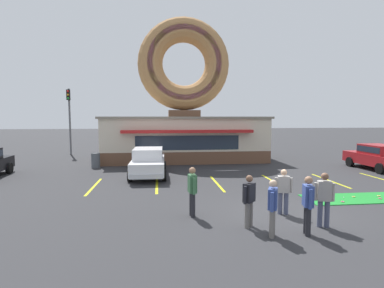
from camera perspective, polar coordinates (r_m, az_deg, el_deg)
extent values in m
plane|color=#2D2D30|center=(10.91, 16.61, -12.75)|extent=(160.00, 160.00, 0.00)
cube|color=brown|center=(23.80, -1.52, -1.80)|extent=(12.00, 6.00, 0.90)
cube|color=beige|center=(23.66, -1.53, 2.05)|extent=(12.00, 6.00, 2.30)
cube|color=gray|center=(23.63, -1.54, 5.03)|extent=(12.30, 6.30, 0.16)
cube|color=#B21E1E|center=(20.37, -0.74, 2.41)|extent=(9.00, 0.60, 0.20)
cube|color=#232D3D|center=(20.70, -0.82, 0.23)|extent=(7.20, 0.03, 1.00)
cube|color=brown|center=(23.63, -1.54, 5.83)|extent=(2.40, 1.80, 0.50)
torus|color=#B27F4C|center=(23.98, -1.56, 14.95)|extent=(7.10, 1.90, 7.10)
torus|color=#D8728C|center=(23.56, -1.47, 15.12)|extent=(6.24, 1.05, 6.24)
cube|color=#1E842D|center=(14.04, 28.61, -9.08)|extent=(4.10, 1.59, 0.03)
torus|color=#E5C666|center=(14.16, 28.42, -8.82)|extent=(0.13, 0.13, 0.04)
torus|color=#E5C666|center=(14.83, 32.02, -8.37)|extent=(0.13, 0.13, 0.04)
torus|color=#D8667F|center=(14.42, 32.20, -8.76)|extent=(0.13, 0.13, 0.04)
torus|color=#D8667F|center=(13.18, 26.77, -9.77)|extent=(0.13, 0.13, 0.04)
sphere|color=white|center=(13.85, 26.94, -9.06)|extent=(0.04, 0.04, 0.04)
cube|color=maroon|center=(22.25, 31.77, -2.50)|extent=(1.82, 4.42, 0.68)
cube|color=maroon|center=(22.07, 32.09, -0.90)|extent=(1.59, 2.12, 0.60)
cube|color=#232D3D|center=(22.07, 32.10, -0.85)|extent=(1.61, 2.04, 0.36)
cube|color=silver|center=(24.04, 28.41, -2.42)|extent=(1.67, 0.12, 0.24)
cylinder|color=black|center=(22.84, 27.86, -3.01)|extent=(0.23, 0.64, 0.64)
cylinder|color=black|center=(23.89, 31.32, -2.83)|extent=(0.23, 0.64, 0.64)
cylinder|color=black|center=(20.70, 32.20, -3.99)|extent=(0.23, 0.64, 0.64)
cube|color=silver|center=(21.78, -32.79, -3.33)|extent=(1.67, 0.21, 0.24)
cylinder|color=black|center=(20.67, -31.44, -3.96)|extent=(0.26, 0.65, 0.64)
cube|color=silver|center=(16.99, -8.30, -3.92)|extent=(1.84, 4.43, 0.68)
cube|color=silver|center=(16.75, -8.36, -1.83)|extent=(1.60, 2.13, 0.60)
cube|color=#232D3D|center=(16.75, -8.36, -1.77)|extent=(1.62, 2.05, 0.36)
cube|color=silver|center=(19.22, -7.95, -3.59)|extent=(1.67, 0.13, 0.24)
cube|color=silver|center=(14.84, -8.74, -6.18)|extent=(1.67, 0.13, 0.24)
cylinder|color=black|center=(18.45, -10.81, -4.31)|extent=(0.23, 0.64, 0.64)
cylinder|color=black|center=(18.36, -5.32, -4.28)|extent=(0.23, 0.64, 0.64)
cylinder|color=black|center=(15.78, -11.75, -5.92)|extent=(0.23, 0.64, 0.64)
cylinder|color=black|center=(15.68, -5.31, -5.90)|extent=(0.23, 0.64, 0.64)
cylinder|color=#474C66|center=(10.09, 24.31, -12.06)|extent=(0.15, 0.15, 0.81)
cylinder|color=#474C66|center=(10.04, 23.18, -12.10)|extent=(0.15, 0.15, 0.81)
cube|color=gray|center=(9.89, 23.89, -8.17)|extent=(0.43, 0.34, 0.60)
cylinder|color=gray|center=(9.95, 25.30, -8.31)|extent=(0.10, 0.10, 0.55)
cylinder|color=gray|center=(9.84, 22.45, -8.36)|extent=(0.10, 0.10, 0.55)
sphere|color=brown|center=(9.80, 23.99, -5.68)|extent=(0.22, 0.22, 0.22)
cylinder|color=#232328|center=(9.36, 20.94, -13.25)|extent=(0.15, 0.15, 0.82)
cylinder|color=#232328|center=(9.18, 21.25, -13.64)|extent=(0.15, 0.15, 0.82)
cube|color=#33478C|center=(9.07, 21.24, -9.18)|extent=(0.32, 0.42, 0.60)
cylinder|color=#33478C|center=(9.32, 20.84, -8.99)|extent=(0.10, 0.10, 0.55)
cylinder|color=#33478C|center=(8.85, 21.64, -9.76)|extent=(0.10, 0.10, 0.55)
sphere|color=#9E7051|center=(8.98, 21.33, -6.45)|extent=(0.22, 0.22, 0.22)
cylinder|color=slate|center=(8.77, 14.99, -14.48)|extent=(0.15, 0.15, 0.79)
cylinder|color=slate|center=(8.95, 15.08, -14.06)|extent=(0.15, 0.15, 0.79)
cube|color=#33478C|center=(8.66, 15.14, -10.02)|extent=(0.38, 0.45, 0.57)
cylinder|color=#33478C|center=(8.43, 15.02, -10.64)|extent=(0.10, 0.10, 0.53)
cylinder|color=#33478C|center=(8.91, 15.24, -9.79)|extent=(0.10, 0.10, 0.53)
sphere|color=beige|center=(8.56, 15.20, -7.28)|extent=(0.21, 0.21, 0.21)
cylinder|color=slate|center=(9.50, 11.05, -12.87)|extent=(0.15, 0.15, 0.78)
cylinder|color=slate|center=(9.33, 10.47, -13.20)|extent=(0.15, 0.15, 0.78)
cube|color=black|center=(9.23, 10.83, -9.05)|extent=(0.44, 0.44, 0.57)
cylinder|color=black|center=(9.45, 11.55, -8.90)|extent=(0.10, 0.10, 0.52)
cylinder|color=black|center=(9.02, 10.08, -9.55)|extent=(0.10, 0.10, 0.52)
sphere|color=brown|center=(9.13, 10.88, -6.50)|extent=(0.21, 0.21, 0.21)
cylinder|color=#232328|center=(10.27, -0.07, -11.28)|extent=(0.15, 0.15, 0.82)
cylinder|color=#232328|center=(10.09, 0.20, -11.59)|extent=(0.15, 0.15, 0.82)
cube|color=#386B42|center=(10.00, 0.06, -7.55)|extent=(0.29, 0.41, 0.60)
cylinder|color=#386B42|center=(10.25, -0.27, -7.41)|extent=(0.10, 0.10, 0.55)
cylinder|color=#386B42|center=(9.77, 0.41, -8.03)|extent=(0.10, 0.10, 0.55)
sphere|color=#9E7051|center=(9.92, 0.06, -5.08)|extent=(0.22, 0.22, 0.22)
cylinder|color=#474C66|center=(10.89, 17.49, -10.73)|extent=(0.15, 0.15, 0.76)
cylinder|color=#474C66|center=(10.86, 16.42, -10.74)|extent=(0.15, 0.15, 0.76)
cube|color=gray|center=(10.71, 17.05, -7.34)|extent=(0.43, 0.33, 0.56)
cylinder|color=gray|center=(10.76, 18.37, -7.48)|extent=(0.10, 0.10, 0.51)
cylinder|color=gray|center=(10.69, 15.70, -7.49)|extent=(0.10, 0.10, 0.51)
sphere|color=tan|center=(10.64, 17.10, -5.18)|extent=(0.20, 0.20, 0.20)
cylinder|color=#51565B|center=(20.66, -17.88, -3.03)|extent=(0.56, 0.56, 0.95)
torus|color=#303437|center=(20.60, -17.92, -1.72)|extent=(0.57, 0.57, 0.05)
cylinder|color=#595B60|center=(28.42, -22.24, 3.90)|extent=(0.16, 0.16, 5.80)
cube|color=black|center=(28.31, -22.50, 8.65)|extent=(0.28, 0.24, 0.90)
sphere|color=red|center=(28.22, -22.59, 9.27)|extent=(0.18, 0.18, 0.18)
sphere|color=orange|center=(28.19, -22.57, 8.66)|extent=(0.18, 0.18, 0.18)
sphere|color=green|center=(28.17, -22.55, 8.06)|extent=(0.18, 0.18, 0.18)
cube|color=yellow|center=(15.24, -18.17, -7.68)|extent=(0.12, 3.60, 0.01)
cube|color=yellow|center=(14.92, -6.71, -7.73)|extent=(0.12, 3.60, 0.01)
cube|color=yellow|center=(15.19, 4.77, -7.48)|extent=(0.12, 3.60, 0.01)
cube|color=yellow|center=(16.04, 15.43, -6.97)|extent=(0.12, 3.60, 0.01)
cube|color=yellow|center=(17.36, 24.72, -6.34)|extent=(0.12, 3.60, 0.01)
cube|color=yellow|center=(19.08, 32.50, -5.68)|extent=(0.12, 3.60, 0.01)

